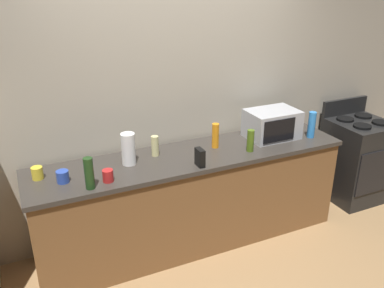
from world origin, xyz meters
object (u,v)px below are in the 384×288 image
Objects in this scene: stove_range at (356,159)px; bottle_vinegar at (155,146)px; cordless_phone at (200,157)px; mug_red at (108,176)px; bottle_dish_soap at (215,136)px; mug_blue at (63,177)px; paper_towel_roll at (128,149)px; bottle_spray_cleaner at (312,125)px; bottle_olive_oil at (250,141)px; bottle_wine at (89,173)px; microwave at (272,124)px; mug_yellow at (37,173)px.

stove_range is 2.36m from bottle_vinegar.
mug_red is at bearing 176.55° from cordless_phone.
mug_red is (-0.49, -0.30, -0.04)m from bottle_vinegar.
mug_blue is (-1.36, -0.11, -0.07)m from bottle_dish_soap.
bottle_vinegar is at bearing 14.58° from paper_towel_roll.
paper_towel_roll is at bearing -179.58° from bottle_dish_soap.
bottle_olive_oil is at bearing -176.87° from bottle_spray_cleaner.
bottle_wine is at bearing -179.54° from cordless_phone.
stove_range is at bearing 0.93° from mug_blue.
bottle_olive_oil is 0.88× the size of bottle_dish_soap.
bottle_vinegar is at bearing 11.72° from mug_blue.
bottle_wine is (-1.43, -0.09, 0.02)m from bottle_olive_oil.
mug_red is (-1.05, -0.24, -0.07)m from bottle_dish_soap.
cordless_phone is 0.44m from bottle_vinegar.
bottle_vinegar is 0.90× the size of bottle_olive_oil.
bottle_spray_cleaner is at bearing -9.82° from bottle_dish_soap.
mug_red is (0.32, -0.13, 0.00)m from mug_blue.
bottle_vinegar is at bearing 127.59° from cordless_phone.
mug_red is at bearing -148.75° from bottle_vinegar.
microwave reaches higher than bottle_wine.
bottle_dish_soap reaches higher than stove_range.
paper_towel_roll is 1.35× the size of bottle_olive_oil.
bottle_dish_soap is at bearing 0.42° from paper_towel_roll.
mug_red is at bearing -177.93° from bottle_spray_cleaner.
cordless_phone is 0.59× the size of bottle_spray_cleaner.
bottle_olive_oil is at bearing 1.49° from mug_red.
bottle_vinegar is at bearing 176.63° from microwave.
stove_range is at bearing -2.42° from microwave.
mug_blue is at bearing 157.55° from mug_red.
bottle_spray_cleaner is at bearing 2.07° from mug_red.
bottle_wine reaches higher than mug_yellow.
cordless_phone is (-2.03, -0.23, 0.51)m from stove_range.
cordless_phone is at bearing -162.79° from microwave.
mug_blue is at bearing -168.28° from bottle_vinegar.
mug_blue is (-0.55, -0.10, -0.09)m from paper_towel_roll.
stove_range is 1.83m from bottle_dish_soap.
paper_towel_roll reaches higher than mug_yellow.
cordless_phone is at bearing -173.55° from stove_range.
mug_red is (-0.75, 0.05, -0.03)m from cordless_phone.
mug_yellow is (-1.77, 0.23, -0.05)m from bottle_olive_oil.
microwave is (-1.14, 0.05, 0.57)m from stove_range.
mug_red is at bearing -172.11° from microwave.
bottle_spray_cleaner is (1.76, -0.16, -0.01)m from paper_towel_roll.
mug_red is (-2.79, -0.18, 0.49)m from stove_range.
stove_range is at bearing 3.71° from mug_red.
mug_blue is at bearing -175.52° from bottle_dish_soap.
microwave is at bearing -0.77° from bottle_dish_soap.
mug_blue is at bearing -39.27° from mug_yellow.
stove_range is 2.62m from paper_towel_roll.
bottle_dish_soap is (-1.74, 0.06, 0.55)m from stove_range.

